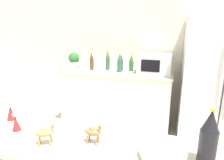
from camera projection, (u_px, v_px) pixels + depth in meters
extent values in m
cube|color=silver|center=(146.00, 47.00, 3.27)|extent=(8.00, 0.06, 2.55)
cube|color=white|center=(116.00, 99.00, 3.30)|extent=(1.73, 0.60, 0.90)
cube|color=beige|center=(116.00, 72.00, 3.18)|extent=(1.76, 0.63, 0.03)
cube|color=white|center=(217.00, 82.00, 2.71)|extent=(0.92, 0.70, 1.76)
cube|color=black|center=(223.00, 90.00, 2.39)|extent=(0.01, 0.01, 1.69)
cylinder|color=#B2B5BA|center=(220.00, 83.00, 2.36)|extent=(0.02, 0.02, 0.97)
cube|color=#B7AD99|center=(81.00, 144.00, 1.16)|extent=(1.82, 0.45, 0.03)
cylinder|color=silver|center=(74.00, 65.00, 3.40)|extent=(0.15, 0.15, 0.10)
sphere|color=#2D7033|center=(74.00, 58.00, 3.36)|extent=(0.19, 0.19, 0.19)
cylinder|color=white|center=(83.00, 61.00, 3.26)|extent=(0.12, 0.12, 0.25)
cube|color=white|center=(155.00, 64.00, 2.99)|extent=(0.48, 0.36, 0.28)
cube|color=black|center=(150.00, 66.00, 2.83)|extent=(0.26, 0.01, 0.17)
cylinder|color=#2D6033|center=(108.00, 64.00, 3.21)|extent=(0.06, 0.06, 0.19)
cone|color=#2D6033|center=(108.00, 54.00, 3.17)|extent=(0.06, 0.06, 0.11)
cylinder|color=gold|center=(108.00, 51.00, 3.15)|extent=(0.02, 0.02, 0.01)
cylinder|color=brown|center=(92.00, 64.00, 3.20)|extent=(0.06, 0.06, 0.18)
cone|color=brown|center=(92.00, 56.00, 3.16)|extent=(0.06, 0.06, 0.10)
cylinder|color=gold|center=(91.00, 52.00, 3.15)|extent=(0.02, 0.02, 0.01)
cylinder|color=#2D6033|center=(131.00, 66.00, 3.12)|extent=(0.07, 0.07, 0.16)
cone|color=#2D6033|center=(131.00, 58.00, 3.09)|extent=(0.07, 0.07, 0.09)
cylinder|color=gold|center=(132.00, 55.00, 3.08)|extent=(0.02, 0.02, 0.01)
cylinder|color=#2D6033|center=(120.00, 66.00, 3.06)|extent=(0.07, 0.07, 0.18)
cone|color=#2D6033|center=(120.00, 57.00, 3.03)|extent=(0.07, 0.07, 0.10)
cylinder|color=gold|center=(120.00, 54.00, 3.01)|extent=(0.03, 0.03, 0.01)
cylinder|color=navy|center=(121.00, 65.00, 3.15)|extent=(0.07, 0.07, 0.16)
cone|color=navy|center=(121.00, 58.00, 3.12)|extent=(0.06, 0.06, 0.09)
cylinder|color=gold|center=(121.00, 54.00, 3.11)|extent=(0.02, 0.02, 0.01)
cylinder|color=#B2B7BC|center=(93.00, 64.00, 3.30)|extent=(0.06, 0.06, 0.17)
cone|color=#B2B7BC|center=(93.00, 56.00, 3.27)|extent=(0.06, 0.06, 0.09)
cylinder|color=gold|center=(93.00, 53.00, 3.25)|extent=(0.02, 0.02, 0.01)
cylinder|color=black|center=(207.00, 148.00, 0.94)|extent=(0.08, 0.08, 0.18)
cone|color=black|center=(211.00, 121.00, 0.90)|extent=(0.08, 0.08, 0.10)
cylinder|color=gold|center=(213.00, 109.00, 0.89)|extent=(0.03, 0.03, 0.01)
cylinder|color=white|center=(162.00, 154.00, 1.01)|extent=(0.22, 0.22, 0.04)
torus|color=white|center=(162.00, 151.00, 1.01)|extent=(0.24, 0.24, 0.02)
ellipsoid|color=olive|center=(92.00, 132.00, 1.12)|extent=(0.09, 0.05, 0.05)
sphere|color=olive|center=(92.00, 129.00, 1.12)|extent=(0.03, 0.03, 0.03)
cylinder|color=olive|center=(100.00, 130.00, 1.10)|extent=(0.02, 0.02, 0.04)
sphere|color=olive|center=(100.00, 126.00, 1.10)|extent=(0.03, 0.03, 0.03)
cylinder|color=olive|center=(98.00, 139.00, 1.14)|extent=(0.01, 0.01, 0.05)
cylinder|color=olive|center=(96.00, 141.00, 1.11)|extent=(0.01, 0.01, 0.05)
cylinder|color=olive|center=(89.00, 137.00, 1.15)|extent=(0.01, 0.01, 0.05)
cylinder|color=olive|center=(87.00, 140.00, 1.13)|extent=(0.01, 0.01, 0.05)
ellipsoid|color=tan|center=(44.00, 133.00, 1.10)|extent=(0.11, 0.08, 0.05)
sphere|color=tan|center=(44.00, 129.00, 1.10)|extent=(0.04, 0.04, 0.04)
cylinder|color=tan|center=(53.00, 128.00, 1.10)|extent=(0.02, 0.02, 0.05)
sphere|color=tan|center=(52.00, 124.00, 1.10)|extent=(0.03, 0.03, 0.03)
cylinder|color=tan|center=(51.00, 139.00, 1.13)|extent=(0.01, 0.01, 0.05)
cylinder|color=tan|center=(50.00, 142.00, 1.11)|extent=(0.01, 0.01, 0.05)
cylinder|color=tan|center=(40.00, 140.00, 1.13)|extent=(0.01, 0.01, 0.05)
cylinder|color=tan|center=(39.00, 142.00, 1.10)|extent=(0.01, 0.01, 0.05)
cone|color=maroon|center=(16.00, 124.00, 1.27)|extent=(0.05, 0.05, 0.09)
sphere|color=beige|center=(15.00, 115.00, 1.25)|extent=(0.03, 0.03, 0.03)
cone|color=maroon|center=(11.00, 113.00, 1.41)|extent=(0.06, 0.06, 0.11)
sphere|color=beige|center=(9.00, 103.00, 1.39)|extent=(0.04, 0.04, 0.04)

